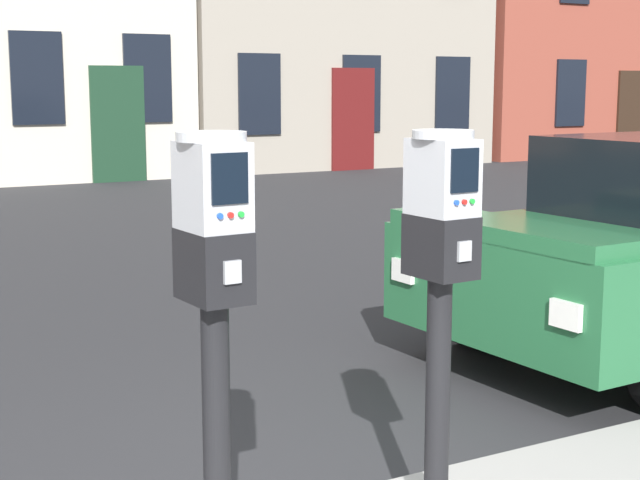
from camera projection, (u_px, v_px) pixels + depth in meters
parking_meter_near_kerb at (214, 281)px, 2.97m from camera, size 0.23×0.26×1.48m
parking_meter_twin_adjacent at (441, 259)px, 3.39m from camera, size 0.23×0.26×1.47m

